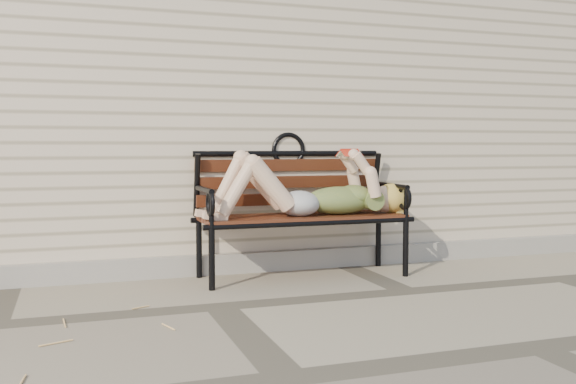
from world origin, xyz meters
name	(u,v)px	position (x,y,z in m)	size (l,w,h in m)	color
ground	(220,307)	(0.00, 0.00, 0.00)	(80.00, 80.00, 0.00)	gray
house_wall	(154,93)	(0.00, 3.00, 1.50)	(8.00, 4.00, 3.00)	beige
foundation_strip	(191,266)	(0.00, 0.97, 0.07)	(8.00, 0.10, 0.15)	gray
garden_bench	(298,195)	(0.77, 0.77, 0.60)	(1.64, 0.65, 1.06)	black
reading_woman	(306,191)	(0.78, 0.64, 0.63)	(1.55, 0.35, 0.49)	#082B3E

